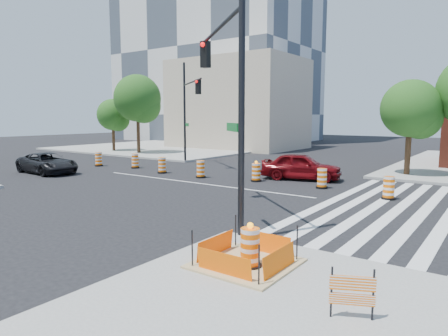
{
  "coord_description": "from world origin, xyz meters",
  "views": [
    {
      "loc": [
        13.93,
        -16.72,
        3.66
      ],
      "look_at": [
        3.76,
        -2.62,
        1.4
      ],
      "focal_mm": 32.0,
      "sensor_mm": 36.0,
      "label": 1
    }
  ],
  "objects": [
    {
      "name": "median_drum_2",
      "position": [
        -4.26,
        1.68,
        0.48
      ],
      "size": [
        0.6,
        0.6,
        1.02
      ],
      "color": "black",
      "rests_on": "ground"
    },
    {
      "name": "signal_pole_se",
      "position": [
        6.23,
        -5.89,
        5.18
      ],
      "size": [
        4.95,
        4.27,
        8.45
      ],
      "rotation": [
        0.0,
        0.0,
        2.43
      ],
      "color": "black",
      "rests_on": "ground"
    },
    {
      "name": "lane_centerline",
      "position": [
        0.0,
        0.0,
        0.01
      ],
      "size": [
        14.0,
        0.12,
        0.01
      ],
      "primitive_type": "cube",
      "color": "silver",
      "rests_on": "ground"
    },
    {
      "name": "median_drum_6",
      "position": [
        9.69,
        1.61,
        0.48
      ],
      "size": [
        0.6,
        0.6,
        1.02
      ],
      "color": "black",
      "rests_on": "ground"
    },
    {
      "name": "tree_north_c",
      "position": [
        8.95,
        9.36,
        3.91
      ],
      "size": [
        3.5,
        3.43,
        5.84
      ],
      "color": "#382314",
      "rests_on": "ground"
    },
    {
      "name": "tree_north_a",
      "position": [
        -19.29,
        10.0,
        3.63
      ],
      "size": [
        3.22,
        3.18,
        5.41
      ],
      "color": "#382314",
      "rests_on": "ground"
    },
    {
      "name": "median_drum_5",
      "position": [
        6.24,
        2.49,
        0.48
      ],
      "size": [
        0.6,
        0.6,
        1.02
      ],
      "color": "black",
      "rests_on": "ground"
    },
    {
      "name": "signal_pole_nw",
      "position": [
        -5.87,
        6.22,
        4.69
      ],
      "size": [
        4.66,
        3.64,
        7.64
      ],
      "rotation": [
        0.0,
        0.0,
        -0.66
      ],
      "color": "black",
      "rests_on": "ground"
    },
    {
      "name": "median_drum_3",
      "position": [
        -1.02,
        1.63,
        0.48
      ],
      "size": [
        0.6,
        0.6,
        1.02
      ],
      "color": "black",
      "rests_on": "ground"
    },
    {
      "name": "tree_north_b",
      "position": [
        -15.27,
        9.75,
        5.11
      ],
      "size": [
        4.47,
        4.47,
        7.6
      ],
      "color": "#382314",
      "rests_on": "ground"
    },
    {
      "name": "excavation_pit",
      "position": [
        9.0,
        -9.0,
        0.22
      ],
      "size": [
        2.2,
        2.2,
        0.9
      ],
      "color": "tan",
      "rests_on": "ground"
    },
    {
      "name": "median_drum_4",
      "position": [
        2.38,
        2.4,
        0.49
      ],
      "size": [
        0.6,
        0.6,
        1.18
      ],
      "color": "black",
      "rests_on": "ground"
    },
    {
      "name": "median_drum_1",
      "position": [
        -7.59,
        2.36,
        0.48
      ],
      "size": [
        0.6,
        0.6,
        1.02
      ],
      "color": "black",
      "rests_on": "ground"
    },
    {
      "name": "beige_midrise",
      "position": [
        -12.0,
        22.0,
        5.0
      ],
      "size": [
        14.0,
        10.0,
        10.0
      ],
      "primitive_type": "cube",
      "color": "tan",
      "rests_on": "ground"
    },
    {
      "name": "median_drum_0",
      "position": [
        -10.68,
        1.59,
        0.48
      ],
      "size": [
        0.6,
        0.6,
        1.02
      ],
      "color": "black",
      "rests_on": "ground"
    },
    {
      "name": "barricade",
      "position": [
        11.89,
        -10.08,
        0.65
      ],
      "size": [
        0.72,
        0.37,
        0.92
      ],
      "rotation": [
        0.0,
        0.0,
        0.45
      ],
      "color": "#FE6905",
      "rests_on": "ground"
    },
    {
      "name": "sidewalk_nw",
      "position": [
        -18.0,
        18.0,
        0.07
      ],
      "size": [
        22.0,
        22.0,
        0.15
      ],
      "primitive_type": "cube",
      "color": "gray",
      "rests_on": "ground"
    },
    {
      "name": "crosswalk_east",
      "position": [
        10.95,
        0.0,
        0.01
      ],
      "size": [
        6.75,
        13.5,
        0.01
      ],
      "color": "silver",
      "rests_on": "ground"
    },
    {
      "name": "pit_drum",
      "position": [
        9.2,
        -9.14,
        0.6
      ],
      "size": [
        0.56,
        0.56,
        1.09
      ],
      "color": "black",
      "rests_on": "ground"
    },
    {
      "name": "ground",
      "position": [
        0.0,
        0.0,
        0.0
      ],
      "size": [
        120.0,
        120.0,
        0.0
      ],
      "primitive_type": "plane",
      "color": "black",
      "rests_on": "ground"
    },
    {
      "name": "red_coupe",
      "position": [
        4.16,
        4.48,
        0.78
      ],
      "size": [
        4.89,
        3.0,
        1.55
      ],
      "primitive_type": "imported",
      "rotation": [
        0.0,
        0.0,
        1.84
      ],
      "color": "#5D080C",
      "rests_on": "ground"
    },
    {
      "name": "dark_suv",
      "position": [
        -10.26,
        -2.67,
        0.66
      ],
      "size": [
        4.86,
        2.45,
        1.32
      ],
      "primitive_type": "imported",
      "rotation": [
        0.0,
        0.0,
        1.51
      ],
      "color": "black",
      "rests_on": "ground"
    }
  ]
}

